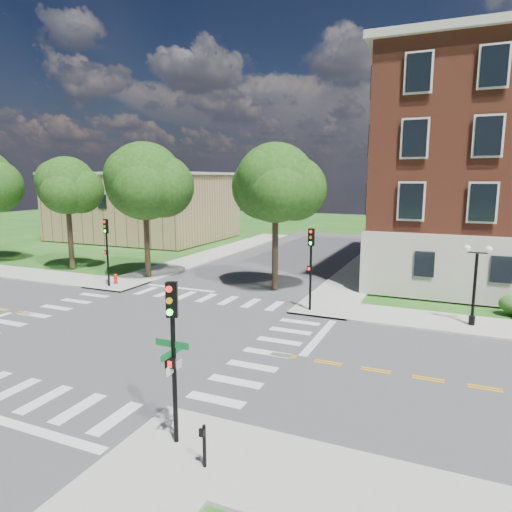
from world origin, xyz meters
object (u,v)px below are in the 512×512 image
at_px(fire_hydrant, 116,279).
at_px(street_sign_pole, 173,371).
at_px(traffic_signal_se, 173,342).
at_px(twin_lamp_west, 475,280).
at_px(push_button_post, 204,444).
at_px(traffic_signal_ne, 311,258).
at_px(traffic_signal_nw, 107,244).

bearing_deg(fire_hydrant, street_sign_pole, -45.24).
bearing_deg(traffic_signal_se, twin_lamp_west, 61.67).
xyz_separation_m(twin_lamp_west, push_button_post, (-6.92, -16.07, -1.73)).
height_order(push_button_post, fire_hydrant, push_button_post).
bearing_deg(traffic_signal_ne, twin_lamp_west, 4.99).
bearing_deg(push_button_post, traffic_signal_se, 152.48).
distance_m(traffic_signal_se, street_sign_pole, 0.88).
bearing_deg(traffic_signal_nw, fire_hydrant, 98.04).
relative_size(traffic_signal_ne, push_button_post, 4.00).
height_order(traffic_signal_nw, fire_hydrant, traffic_signal_nw).
bearing_deg(traffic_signal_ne, traffic_signal_nw, -179.89).
xyz_separation_m(traffic_signal_se, fire_hydrant, (-15.33, 15.44, -2.72)).
xyz_separation_m(traffic_signal_se, push_button_post, (1.36, -0.71, -2.39)).
distance_m(street_sign_pole, fire_hydrant, 21.80).
relative_size(traffic_signal_nw, street_sign_pole, 1.55).
bearing_deg(street_sign_pole, traffic_signal_nw, 136.18).
bearing_deg(twin_lamp_west, traffic_signal_nw, -178.09).
distance_m(traffic_signal_se, twin_lamp_west, 17.46).
height_order(traffic_signal_ne, twin_lamp_west, traffic_signal_ne).
distance_m(traffic_signal_nw, twin_lamp_west, 23.51).
distance_m(traffic_signal_ne, fire_hydrant, 15.26).
bearing_deg(push_button_post, twin_lamp_west, 66.70).
bearing_deg(traffic_signal_ne, fire_hydrant, 176.82).
height_order(twin_lamp_west, street_sign_pole, twin_lamp_west).
relative_size(twin_lamp_west, fire_hydrant, 5.64).
distance_m(push_button_post, fire_hydrant, 23.23).
distance_m(twin_lamp_west, push_button_post, 17.58).
height_order(traffic_signal_nw, twin_lamp_west, traffic_signal_nw).
distance_m(traffic_signal_nw, push_button_post, 22.67).
distance_m(street_sign_pole, push_button_post, 2.18).
xyz_separation_m(traffic_signal_ne, street_sign_pole, (0.31, -14.59, -0.88)).
relative_size(twin_lamp_west, street_sign_pole, 1.36).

